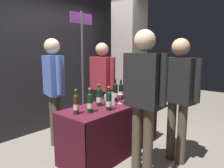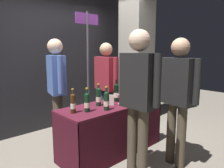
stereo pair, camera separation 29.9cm
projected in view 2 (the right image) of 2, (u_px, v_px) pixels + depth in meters
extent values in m
plane|color=gray|center=(112.00, 151.00, 3.16)|extent=(12.00, 12.00, 0.00)
cube|color=#2D2D33|center=(55.00, 47.00, 4.08)|extent=(6.55, 0.12, 3.19)
cube|color=gray|center=(137.00, 47.00, 4.39)|extent=(0.55, 0.55, 3.17)
cube|color=#4C1423|center=(112.00, 105.00, 3.04)|extent=(1.61, 0.61, 0.02)
cube|color=#3E101D|center=(127.00, 135.00, 2.88)|extent=(1.61, 0.01, 0.72)
cube|color=#3E101D|center=(99.00, 124.00, 3.32)|extent=(1.61, 0.01, 0.72)
cube|color=#3E101D|center=(65.00, 145.00, 2.56)|extent=(0.01, 0.61, 0.72)
cube|color=#3E101D|center=(145.00, 117.00, 3.64)|extent=(0.01, 0.61, 0.72)
cylinder|color=black|center=(116.00, 94.00, 3.18)|extent=(0.08, 0.08, 0.24)
sphere|color=black|center=(116.00, 86.00, 3.16)|extent=(0.08, 0.08, 0.08)
cylinder|color=black|center=(116.00, 83.00, 3.16)|extent=(0.03, 0.03, 0.08)
cylinder|color=black|center=(116.00, 80.00, 3.15)|extent=(0.03, 0.03, 0.02)
cylinder|color=beige|center=(116.00, 95.00, 3.19)|extent=(0.08, 0.08, 0.08)
cylinder|color=#38230F|center=(73.00, 105.00, 2.59)|extent=(0.07, 0.07, 0.22)
sphere|color=#38230F|center=(73.00, 96.00, 2.58)|extent=(0.07, 0.07, 0.07)
cylinder|color=#38230F|center=(73.00, 93.00, 2.57)|extent=(0.02, 0.02, 0.08)
cylinder|color=#B7932D|center=(73.00, 89.00, 2.56)|extent=(0.03, 0.03, 0.02)
cylinder|color=beige|center=(73.00, 106.00, 2.60)|extent=(0.07, 0.07, 0.07)
cylinder|color=black|center=(87.00, 104.00, 2.64)|extent=(0.07, 0.07, 0.22)
sphere|color=black|center=(87.00, 95.00, 2.63)|extent=(0.07, 0.07, 0.07)
cylinder|color=black|center=(87.00, 92.00, 2.62)|extent=(0.03, 0.03, 0.08)
cylinder|color=#B7932D|center=(87.00, 88.00, 2.61)|extent=(0.04, 0.04, 0.02)
cylinder|color=beige|center=(87.00, 105.00, 2.65)|extent=(0.07, 0.07, 0.07)
cylinder|color=black|center=(123.00, 93.00, 3.32)|extent=(0.07, 0.07, 0.22)
sphere|color=black|center=(123.00, 86.00, 3.30)|extent=(0.07, 0.07, 0.07)
cylinder|color=black|center=(123.00, 83.00, 3.30)|extent=(0.03, 0.03, 0.08)
cylinder|color=maroon|center=(123.00, 80.00, 3.29)|extent=(0.03, 0.03, 0.02)
cylinder|color=beige|center=(123.00, 94.00, 3.33)|extent=(0.07, 0.07, 0.07)
cylinder|color=black|center=(99.00, 98.00, 2.93)|extent=(0.07, 0.07, 0.23)
sphere|color=black|center=(98.00, 90.00, 2.92)|extent=(0.07, 0.07, 0.07)
cylinder|color=black|center=(98.00, 88.00, 2.91)|extent=(0.03, 0.03, 0.07)
cylinder|color=#B7932D|center=(98.00, 84.00, 2.90)|extent=(0.03, 0.03, 0.02)
cylinder|color=beige|center=(99.00, 99.00, 2.94)|extent=(0.07, 0.07, 0.07)
cylinder|color=black|center=(106.00, 102.00, 2.72)|extent=(0.07, 0.07, 0.21)
sphere|color=black|center=(106.00, 94.00, 2.70)|extent=(0.07, 0.07, 0.07)
cylinder|color=black|center=(106.00, 91.00, 2.70)|extent=(0.03, 0.03, 0.09)
cylinder|color=#B7932D|center=(106.00, 87.00, 2.69)|extent=(0.03, 0.03, 0.02)
cylinder|color=beige|center=(106.00, 103.00, 2.72)|extent=(0.07, 0.07, 0.07)
cylinder|color=#192333|center=(150.00, 92.00, 3.37)|extent=(0.08, 0.08, 0.21)
sphere|color=#192333|center=(150.00, 86.00, 3.35)|extent=(0.08, 0.08, 0.08)
cylinder|color=#192333|center=(150.00, 84.00, 3.35)|extent=(0.03, 0.03, 0.08)
cylinder|color=black|center=(150.00, 81.00, 3.34)|extent=(0.03, 0.03, 0.02)
cylinder|color=beige|center=(150.00, 93.00, 3.37)|extent=(0.08, 0.08, 0.07)
cylinder|color=silver|center=(120.00, 104.00, 3.06)|extent=(0.06, 0.06, 0.00)
cylinder|color=silver|center=(120.00, 101.00, 3.05)|extent=(0.01, 0.01, 0.07)
cone|color=silver|center=(120.00, 97.00, 3.04)|extent=(0.08, 0.08, 0.07)
cylinder|color=#590C19|center=(120.00, 98.00, 3.05)|extent=(0.04, 0.04, 0.02)
cylinder|color=silver|center=(132.00, 103.00, 3.08)|extent=(0.07, 0.07, 0.00)
cylinder|color=silver|center=(132.00, 101.00, 3.07)|extent=(0.01, 0.01, 0.07)
cone|color=silver|center=(132.00, 96.00, 3.06)|extent=(0.06, 0.06, 0.07)
cylinder|color=#590C19|center=(132.00, 98.00, 3.06)|extent=(0.03, 0.03, 0.02)
cube|color=silver|center=(109.00, 100.00, 2.97)|extent=(0.08, 0.15, 0.16)
cylinder|color=#2D3347|center=(104.00, 111.00, 3.85)|extent=(0.12, 0.12, 0.82)
cylinder|color=#2D3347|center=(109.00, 113.00, 3.71)|extent=(0.12, 0.12, 0.82)
cube|color=maroon|center=(106.00, 73.00, 3.67)|extent=(0.26, 0.48, 0.58)
sphere|color=tan|center=(106.00, 49.00, 3.60)|extent=(0.23, 0.23, 0.23)
cylinder|color=maroon|center=(98.00, 71.00, 3.88)|extent=(0.08, 0.08, 0.54)
cylinder|color=maroon|center=(115.00, 73.00, 3.45)|extent=(0.08, 0.08, 0.54)
cylinder|color=#4C4233|center=(57.00, 118.00, 3.40)|extent=(0.12, 0.12, 0.85)
cylinder|color=#4C4233|center=(59.00, 121.00, 3.27)|extent=(0.12, 0.12, 0.85)
cube|color=#4C6BB7|center=(56.00, 75.00, 3.21)|extent=(0.30, 0.43, 0.60)
sphere|color=beige|center=(55.00, 46.00, 3.14)|extent=(0.23, 0.23, 0.23)
cylinder|color=#4C6BB7|center=(52.00, 72.00, 3.42)|extent=(0.08, 0.08, 0.55)
cylinder|color=#4C6BB7|center=(60.00, 75.00, 3.00)|extent=(0.08, 0.08, 0.55)
cylinder|color=#4C4233|center=(143.00, 145.00, 2.39)|extent=(0.12, 0.12, 0.87)
cylinder|color=#4C4233|center=(132.00, 141.00, 2.50)|extent=(0.12, 0.12, 0.87)
cube|color=black|center=(139.00, 81.00, 2.33)|extent=(0.22, 0.41, 0.62)
sphere|color=beige|center=(139.00, 40.00, 2.26)|extent=(0.24, 0.24, 0.24)
cylinder|color=black|center=(157.00, 81.00, 2.15)|extent=(0.08, 0.08, 0.57)
cylinder|color=black|center=(123.00, 77.00, 2.50)|extent=(0.08, 0.08, 0.57)
cylinder|color=#4C4233|center=(181.00, 137.00, 2.67)|extent=(0.12, 0.12, 0.84)
cylinder|color=#4C4233|center=(171.00, 132.00, 2.81)|extent=(0.12, 0.12, 0.84)
cube|color=black|center=(179.00, 81.00, 2.63)|extent=(0.28, 0.46, 0.59)
sphere|color=tan|center=(181.00, 47.00, 2.56)|extent=(0.23, 0.23, 0.23)
cylinder|color=black|center=(197.00, 82.00, 2.41)|extent=(0.08, 0.08, 0.54)
cylinder|color=black|center=(164.00, 77.00, 2.84)|extent=(0.08, 0.08, 0.54)
cylinder|color=#47474C|center=(88.00, 72.00, 3.95)|extent=(0.04, 0.04, 2.22)
cube|color=#7A3393|center=(87.00, 19.00, 3.79)|extent=(0.51, 0.02, 0.19)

